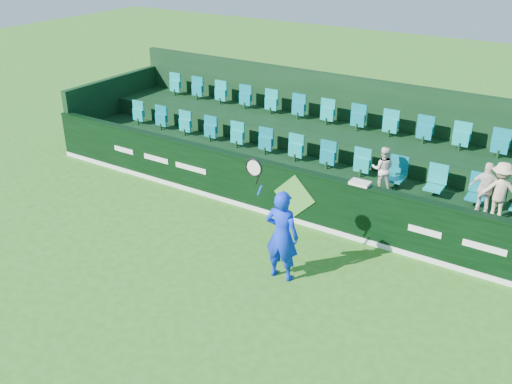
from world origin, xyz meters
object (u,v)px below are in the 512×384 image
Objects in this scene: spectator_left at (383,169)px; towel at (360,183)px; spectator_middle at (486,189)px; spectator_right at (500,191)px; tennis_player at (282,235)px.

spectator_left is 2.47× the size of towel.
spectator_left is 2.29m from spectator_middle.
spectator_left is 1.12m from towel.
spectator_middle is at bearing 159.38° from spectator_left.
tennis_player is at bearing 27.03° from spectator_right.
tennis_player is 2.37× the size of spectator_left.
tennis_player reaches higher than spectator_middle.
spectator_middle is 0.95× the size of spectator_right.
spectator_right reaches higher than towel.
spectator_right is at bearing 171.46° from spectator_middle.
spectator_middle is (2.29, 0.00, 0.06)m from spectator_left.
tennis_player reaches higher than towel.
spectator_left is at bearing 77.76° from tennis_player.
spectator_left is at bearing -18.57° from spectator_right.
spectator_middle is (3.03, 3.37, 0.43)m from tennis_player.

